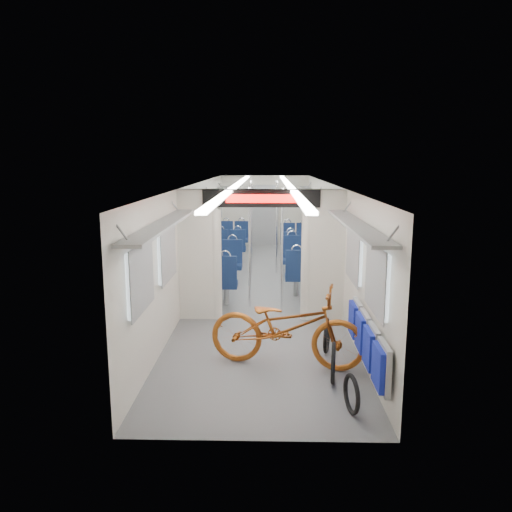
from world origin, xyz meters
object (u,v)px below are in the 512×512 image
Objects in this scene: flip_bench at (367,340)px; seat_bay_near_left at (218,268)px; bike_hoop_c at (327,339)px; seat_bay_near_right at (304,262)px; bike_hoop_b at (333,365)px; seat_bay_far_left at (232,240)px; seat_bay_far_right at (297,243)px; bicycle at (287,327)px; stanchion_near_left at (250,248)px; stanchion_far_left at (251,228)px; bike_hoop_a at (351,396)px; stanchion_far_right at (277,228)px; stanchion_near_right at (282,251)px.

seat_bay_near_left is at bearing 117.72° from flip_bench.
seat_bay_near_right reaches higher than bike_hoop_c.
seat_bay_far_left is at bearing 102.89° from bike_hoop_b.
seat_bay_far_right reaches higher than seat_bay_far_left.
stanchion_near_left is (-0.61, 2.82, 0.59)m from bicycle.
seat_bay_far_left is 4.97m from stanchion_near_left.
flip_bench is 6.47m from stanchion_far_left.
bicycle is 4.50m from seat_bay_near_right.
bike_hoop_a is 0.20× the size of stanchion_far_left.
bike_hoop_b is 3.66m from stanchion_near_left.
stanchion_near_left is (-1.18, 3.35, 0.91)m from bike_hoop_b.
seat_bay_far_left is (-1.88, 8.23, 0.29)m from bike_hoop_b.
stanchion_near_left reaches higher than flip_bench.
stanchion_far_right is at bearing -57.10° from seat_bay_far_left.
flip_bench is 1.15m from bike_hoop_c.
stanchion_near_right is 1.00× the size of stanchion_far_right.
seat_bay_near_left is (-1.99, 5.11, 0.34)m from bike_hoop_a.
seat_bay_far_right is at bearing 7.39° from bicycle.
seat_bay_far_right is at bearing 67.83° from stanchion_far_right.
seat_bay_near_left reaches higher than seat_bay_far_left.
bicycle is 5.78m from stanchion_far_right.
flip_bench is 4.58× the size of bike_hoop_c.
bike_hoop_c is 0.22× the size of seat_bay_near_left.
seat_bay_near_left reaches higher than flip_bench.
seat_bay_near_left is at bearing 111.26° from bike_hoop_a.
stanchion_far_right is at bearing 56.99° from seat_bay_near_left.
seat_bay_near_right is 0.93× the size of stanchion_near_left.
bicycle is 0.93× the size of stanchion_far_right.
seat_bay_near_right is at bearing -59.99° from seat_bay_far_left.
flip_bench is 1.00× the size of seat_bay_near_right.
flip_bench is 3.96× the size of bike_hoop_b.
flip_bench reaches higher than bike_hoop_b.
seat_bay_near_left is at bearing 113.48° from bike_hoop_b.
seat_bay_near_right is at bearing 90.17° from bike_hoop_b.
seat_bay_near_right is 0.93× the size of stanchion_far_left.
stanchion_near_left is 2.99m from stanchion_far_right.
stanchion_far_left is at bearing 18.55° from bicycle.
stanchion_near_left is at bearing 109.40° from bike_hoop_b.
seat_bay_far_left is 0.99× the size of seat_bay_far_right.
seat_bay_far_left is (-1.87, 3.24, -0.02)m from seat_bay_near_right.
flip_bench is at bearing -107.37° from bicycle.
stanchion_far_right is (-1.03, 6.30, 0.57)m from flip_bench.
stanchion_near_right is at bearing 107.50° from flip_bench.
seat_bay_far_right is (-0.01, 7.77, 0.29)m from bike_hoop_b.
seat_bay_far_right is at bearing -13.87° from seat_bay_far_left.
seat_bay_near_right is (0.56, 4.47, -0.01)m from bicycle.
bicycle reaches higher than bike_hoop_c.
bike_hoop_c is 0.20× the size of stanchion_far_right.
stanchion_far_right is (-0.05, 3.20, 0.00)m from stanchion_near_right.
seat_bay_far_left is 0.86× the size of stanchion_near_left.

